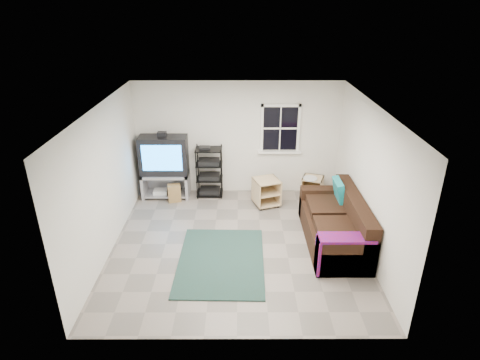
{
  "coord_description": "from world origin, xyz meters",
  "views": [
    {
      "loc": [
        0.03,
        -6.34,
        4.19
      ],
      "look_at": [
        0.05,
        0.4,
        1.13
      ],
      "focal_mm": 30.0,
      "sensor_mm": 36.0,
      "label": 1
    }
  ],
  "objects_px": {
    "tv_unit": "(164,162)",
    "side_table_right": "(312,185)",
    "av_rack": "(209,175)",
    "side_table_left": "(266,191)",
    "sofa": "(336,225)"
  },
  "relations": [
    {
      "from": "side_table_left",
      "to": "sofa",
      "type": "bearing_deg",
      "value": -51.76
    },
    {
      "from": "side_table_right",
      "to": "sofa",
      "type": "distance_m",
      "value": 1.9
    },
    {
      "from": "side_table_right",
      "to": "av_rack",
      "type": "bearing_deg",
      "value": 177.59
    },
    {
      "from": "av_rack",
      "to": "sofa",
      "type": "bearing_deg",
      "value": -38.8
    },
    {
      "from": "side_table_left",
      "to": "tv_unit",
      "type": "bearing_deg",
      "value": 169.89
    },
    {
      "from": "sofa",
      "to": "side_table_left",
      "type": "bearing_deg",
      "value": 128.24
    },
    {
      "from": "tv_unit",
      "to": "side_table_right",
      "type": "relative_size",
      "value": 2.72
    },
    {
      "from": "tv_unit",
      "to": "av_rack",
      "type": "xyz_separation_m",
      "value": [
        1.0,
        0.05,
        -0.34
      ]
    },
    {
      "from": "tv_unit",
      "to": "side_table_right",
      "type": "distance_m",
      "value": 3.41
    },
    {
      "from": "av_rack",
      "to": "sofa",
      "type": "xyz_separation_m",
      "value": [
        2.48,
        -1.99,
        -0.16
      ]
    },
    {
      "from": "av_rack",
      "to": "side_table_right",
      "type": "height_order",
      "value": "av_rack"
    },
    {
      "from": "av_rack",
      "to": "side_table_left",
      "type": "xyz_separation_m",
      "value": [
        1.27,
        -0.45,
        -0.19
      ]
    },
    {
      "from": "side_table_right",
      "to": "sofa",
      "type": "xyz_separation_m",
      "value": [
        0.12,
        -1.89,
        0.07
      ]
    },
    {
      "from": "av_rack",
      "to": "side_table_right",
      "type": "bearing_deg",
      "value": -2.41
    },
    {
      "from": "av_rack",
      "to": "sofa",
      "type": "relative_size",
      "value": 0.54
    }
  ]
}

